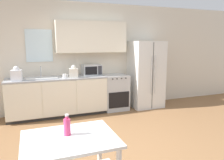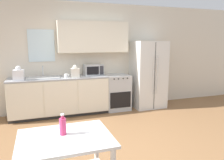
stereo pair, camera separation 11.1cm
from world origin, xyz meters
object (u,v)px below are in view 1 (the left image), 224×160
(refrigerator, at_px, (146,74))
(microwave, at_px, (92,70))
(oven_range, at_px, (115,92))
(dining_table, at_px, (70,149))
(coffee_mug, at_px, (65,76))
(drink_bottle, at_px, (67,126))

(refrigerator, xyz_separation_m, microwave, (-1.46, 0.14, 0.17))
(oven_range, distance_m, dining_table, 3.45)
(microwave, bearing_deg, oven_range, -9.19)
(refrigerator, xyz_separation_m, coffee_mug, (-2.17, -0.11, 0.09))
(refrigerator, relative_size, drink_bottle, 7.65)
(dining_table, relative_size, drink_bottle, 4.16)
(coffee_mug, bearing_deg, dining_table, -97.86)
(microwave, height_order, dining_table, microwave)
(refrigerator, bearing_deg, dining_table, -130.89)
(microwave, height_order, drink_bottle, microwave)
(refrigerator, height_order, microwave, refrigerator)
(coffee_mug, relative_size, drink_bottle, 0.47)
(refrigerator, bearing_deg, coffee_mug, -177.16)
(dining_table, height_order, drink_bottle, drink_bottle)
(refrigerator, distance_m, coffee_mug, 2.17)
(drink_bottle, bearing_deg, microwave, 69.88)
(drink_bottle, bearing_deg, oven_range, 60.00)
(dining_table, bearing_deg, microwave, 70.50)
(microwave, bearing_deg, dining_table, -109.50)
(microwave, height_order, coffee_mug, microwave)
(dining_table, bearing_deg, refrigerator, 49.11)
(refrigerator, bearing_deg, oven_range, 176.79)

